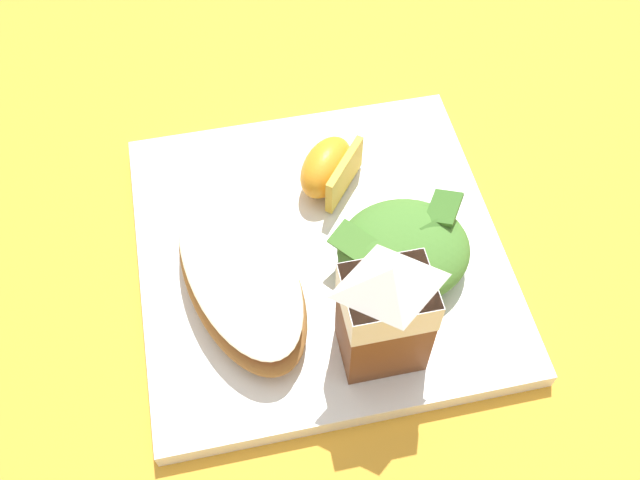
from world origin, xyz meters
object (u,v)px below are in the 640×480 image
white_plate (320,253)px  green_salad_pile (404,249)px  orange_wedge_front (328,168)px  cheesy_pizza_bread (240,273)px  milk_carton (386,310)px

white_plate → green_salad_pile: bearing=154.3°
green_salad_pile → orange_wedge_front: 0.10m
white_plate → cheesy_pizza_bread: (0.06, 0.02, 0.03)m
white_plate → green_salad_pile: (-0.06, 0.03, 0.03)m
orange_wedge_front → milk_carton: bearing=91.6°
cheesy_pizza_bread → green_salad_pile: bearing=177.3°
milk_carton → green_salad_pile: bearing=-117.4°
white_plate → green_salad_pile: 0.07m
cheesy_pizza_bread → green_salad_pile: 0.12m
orange_wedge_front → white_plate: bearing=72.0°
white_plate → orange_wedge_front: (-0.02, -0.06, 0.03)m
cheesy_pizza_bread → white_plate: bearing=-161.0°
cheesy_pizza_bread → milk_carton: bearing=140.9°
milk_carton → cheesy_pizza_bread: bearing=-39.1°
green_salad_pile → milk_carton: 0.08m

